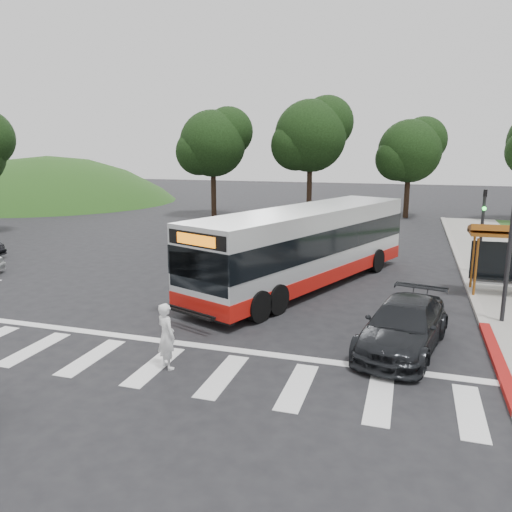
% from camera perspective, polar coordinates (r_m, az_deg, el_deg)
% --- Properties ---
extents(ground, '(140.00, 140.00, 0.00)m').
position_cam_1_polar(ground, '(18.44, -4.03, -6.24)').
color(ground, black).
rests_on(ground, ground).
extents(sidewalk_east, '(4.00, 40.00, 0.12)m').
position_cam_1_polar(sidewalk_east, '(25.36, 27.23, -2.31)').
color(sidewalk_east, gray).
rests_on(sidewalk_east, ground).
extents(curb_east, '(0.30, 40.00, 0.15)m').
position_cam_1_polar(curb_east, '(25.07, 22.74, -2.01)').
color(curb_east, '#9E9991').
rests_on(curb_east, ground).
extents(curb_east_red, '(0.32, 6.00, 0.15)m').
position_cam_1_polar(curb_east_red, '(15.60, 25.94, -10.74)').
color(curb_east_red, maroon).
rests_on(curb_east_red, ground).
extents(hillside_nw, '(44.00, 44.00, 10.00)m').
position_cam_1_polar(hillside_nw, '(60.43, -22.37, 5.80)').
color(hillside_nw, '#1F3C13').
rests_on(hillside_nw, ground).
extents(crosswalk_ladder, '(18.00, 2.60, 0.01)m').
position_cam_1_polar(crosswalk_ladder, '(14.23, -11.54, -12.23)').
color(crosswalk_ladder, silver).
rests_on(crosswalk_ladder, ground).
extents(traffic_signal_ne_short, '(0.18, 0.37, 4.00)m').
position_cam_1_polar(traffic_signal_ne_short, '(25.18, 24.45, 3.48)').
color(traffic_signal_ne_short, black).
rests_on(traffic_signal_ne_short, ground).
extents(tree_north_a, '(6.60, 6.15, 10.17)m').
position_cam_1_polar(tree_north_a, '(43.17, 6.38, 13.62)').
color(tree_north_a, black).
rests_on(tree_north_a, ground).
extents(tree_north_b, '(5.72, 5.33, 8.43)m').
position_cam_1_polar(tree_north_b, '(44.33, 17.24, 11.49)').
color(tree_north_b, black).
rests_on(tree_north_b, ground).
extents(tree_north_c, '(6.16, 5.74, 9.30)m').
position_cam_1_polar(tree_north_c, '(43.52, -4.84, 12.81)').
color(tree_north_c, black).
rests_on(tree_north_c, ground).
extents(transit_bus, '(7.36, 13.07, 3.34)m').
position_cam_1_polar(transit_bus, '(21.41, 5.73, 0.97)').
color(transit_bus, '#BCBFC1').
rests_on(transit_bus, ground).
extents(pedestrian, '(0.80, 0.73, 1.83)m').
position_cam_1_polar(pedestrian, '(13.74, -10.21, -8.97)').
color(pedestrian, white).
rests_on(pedestrian, ground).
extents(dark_sedan, '(3.00, 5.27, 1.44)m').
position_cam_1_polar(dark_sedan, '(15.43, 16.51, -7.66)').
color(dark_sedan, black).
rests_on(dark_sedan, ground).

